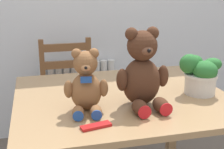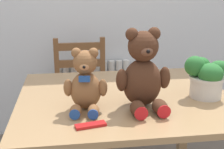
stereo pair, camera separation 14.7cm
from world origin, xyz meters
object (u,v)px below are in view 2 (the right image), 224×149
wooden_chair_behind (82,98)px  teddy_bear_left (85,84)px  teddy_bear_right (143,74)px  potted_plant (206,77)px  chocolate_bar (91,125)px

wooden_chair_behind → teddy_bear_left: teddy_bear_left is taller
teddy_bear_left → teddy_bear_right: size_ratio=0.77×
potted_plant → chocolate_bar: size_ratio=1.70×
potted_plant → chocolate_bar: potted_plant is taller
wooden_chair_behind → chocolate_bar: bearing=89.4°
potted_plant → teddy_bear_right: bearing=-167.7°
wooden_chair_behind → potted_plant: size_ratio=4.13×
teddy_bear_right → potted_plant: size_ratio=1.73×
teddy_bear_left → chocolate_bar: 0.23m
wooden_chair_behind → potted_plant: bearing=124.0°
wooden_chair_behind → teddy_bear_right: bearing=104.6°
potted_plant → chocolate_bar: (-0.62, -0.26, -0.11)m
teddy_bear_right → potted_plant: (0.35, 0.08, -0.05)m
wooden_chair_behind → potted_plant: (0.61, -0.90, 0.43)m
teddy_bear_right → wooden_chair_behind: bearing=-78.0°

